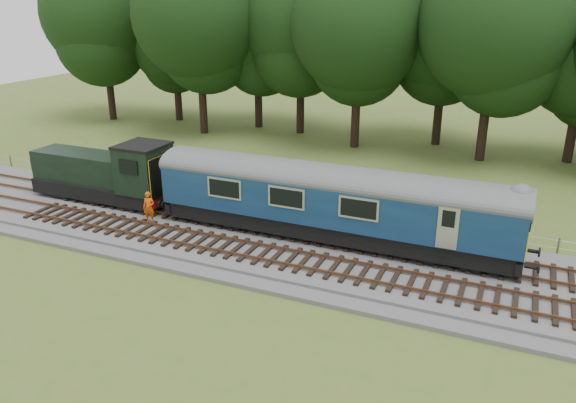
% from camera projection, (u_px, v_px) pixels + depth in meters
% --- Properties ---
extents(ground, '(120.00, 120.00, 0.00)m').
position_uv_depth(ground, '(330.00, 258.00, 27.01)').
color(ground, '#496A27').
rests_on(ground, ground).
extents(ballast, '(70.00, 7.00, 0.35)m').
position_uv_depth(ballast, '(330.00, 255.00, 26.94)').
color(ballast, '#4C4C4F').
rests_on(ballast, ground).
extents(track_north, '(67.20, 2.40, 0.21)m').
position_uv_depth(track_north, '(340.00, 239.00, 28.06)').
color(track_north, black).
rests_on(track_north, ballast).
extents(track_south, '(67.20, 2.40, 0.21)m').
position_uv_depth(track_south, '(319.00, 264.00, 25.49)').
color(track_south, black).
rests_on(track_south, ballast).
extents(fence, '(64.00, 0.12, 1.00)m').
position_uv_depth(fence, '(358.00, 225.00, 30.87)').
color(fence, '#6B6054').
rests_on(fence, ground).
extents(tree_line, '(70.00, 8.00, 18.00)m').
position_uv_depth(tree_line, '(420.00, 148.00, 45.90)').
color(tree_line, black).
rests_on(tree_line, ground).
extents(dmu_railcar, '(18.05, 2.86, 3.88)m').
position_uv_depth(dmu_railcar, '(332.00, 197.00, 27.48)').
color(dmu_railcar, black).
rests_on(dmu_railcar, ground).
extents(shunter_loco, '(8.91, 2.60, 3.38)m').
position_uv_depth(shunter_loco, '(107.00, 174.00, 32.91)').
color(shunter_loco, black).
rests_on(shunter_loco, ground).
extents(worker, '(0.72, 0.56, 1.73)m').
position_uv_depth(worker, '(149.00, 207.00, 29.96)').
color(worker, '#DB4E0B').
rests_on(worker, ballast).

